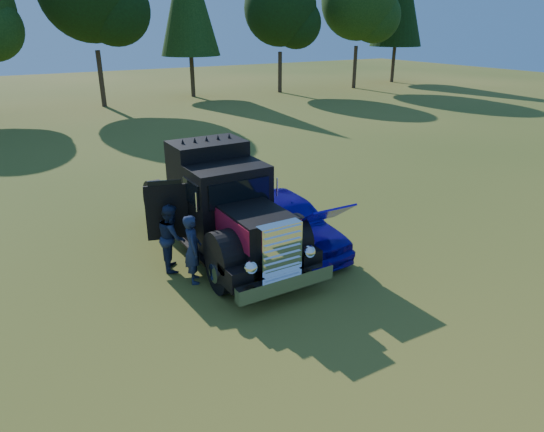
{
  "coord_description": "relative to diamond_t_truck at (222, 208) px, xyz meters",
  "views": [
    {
      "loc": [
        -4.21,
        -9.47,
        6.07
      ],
      "look_at": [
        1.82,
        0.73,
        1.33
      ],
      "focal_mm": 32.0,
      "sensor_mm": 36.0,
      "label": 1
    }
  ],
  "objects": [
    {
      "name": "spectator_near",
      "position": [
        -1.39,
        -1.25,
        -0.39
      ],
      "size": [
        0.6,
        0.75,
        1.78
      ],
      "primitive_type": "imported",
      "rotation": [
        0.0,
        0.0,
        1.27
      ],
      "color": "#223850",
      "rests_on": "ground"
    },
    {
      "name": "diamond_t_truck",
      "position": [
        0.0,
        0.0,
        0.0
      ],
      "size": [
        3.34,
        7.16,
        3.0
      ],
      "color": "black",
      "rests_on": "ground"
    },
    {
      "name": "ground",
      "position": [
        -0.98,
        -2.02,
        -1.28
      ],
      "size": [
        120.0,
        120.0,
        0.0
      ],
      "primitive_type": "plane",
      "color": "#324C16",
      "rests_on": "ground"
    },
    {
      "name": "spectator_far",
      "position": [
        -1.59,
        -0.3,
        -0.39
      ],
      "size": [
        0.9,
        1.02,
        1.78
      ],
      "primitive_type": "imported",
      "rotation": [
        0.0,
        0.0,
        1.28
      ],
      "color": "#1C2941",
      "rests_on": "ground"
    },
    {
      "name": "hotrod_coupe",
      "position": [
        1.7,
        -0.7,
        -0.49
      ],
      "size": [
        1.94,
        4.63,
        1.89
      ],
      "color": "#0808B1",
      "rests_on": "ground"
    }
  ]
}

